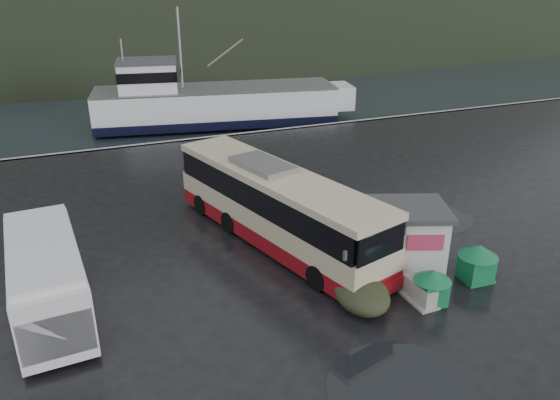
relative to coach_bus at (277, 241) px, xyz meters
name	(u,v)px	position (x,y,z in m)	size (l,w,h in m)	color
ground	(269,296)	(-1.81, -3.85, 0.00)	(160.00, 160.00, 0.00)	black
harbor_water	(84,22)	(-1.81, 106.15, 0.00)	(300.00, 180.00, 0.02)	black
quay_edge	(165,142)	(-1.81, 16.15, 0.00)	(160.00, 0.60, 1.50)	#999993
coach_bus	(277,241)	(0.00, 0.00, 0.00)	(3.00, 11.98, 3.39)	#BEB290
white_van	(54,314)	(-9.06, -2.16, 0.00)	(2.27, 6.61, 2.77)	silver
waste_bin_left	(430,303)	(3.33, -6.35, 0.00)	(0.96, 0.96, 1.33)	#12693D
waste_bin_right	(474,280)	(5.83, -5.69, 0.00)	(1.06, 1.06, 1.48)	#12693D
dome_tent	(361,305)	(0.98, -5.60, 0.00)	(1.85, 2.59, 1.02)	#2B301D
ticket_kiosk	(397,268)	(3.57, -3.90, 0.00)	(3.40, 2.58, 2.66)	silver
jersey_barrier_a	(418,301)	(3.03, -6.11, 0.00)	(0.76, 1.52, 0.76)	#999993
jersey_barrier_b	(477,274)	(6.20, -5.39, 0.00)	(0.75, 1.50, 0.75)	#999993
fishing_trawler	(217,108)	(4.01, 24.16, 0.00)	(23.23, 5.12, 9.29)	silver
puddles	(380,342)	(0.54, -7.60, 0.01)	(18.95, 14.00, 0.01)	black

